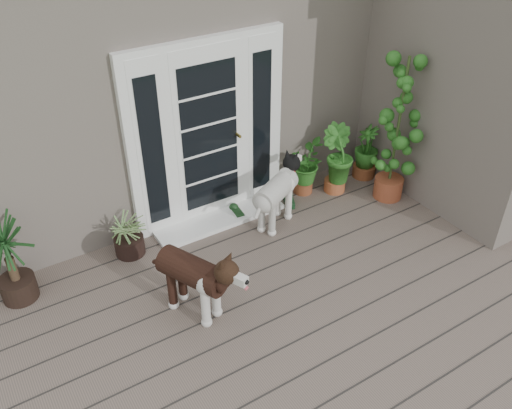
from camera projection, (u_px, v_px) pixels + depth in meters
deck at (339, 324)px, 5.21m from camera, size 6.20×4.60×0.12m
house_main at (149, 47)px, 7.32m from camera, size 7.40×4.00×3.10m
house_wing at (482, 79)px, 6.39m from camera, size 1.60×2.40×3.10m
door_unit at (208, 134)px, 6.00m from camera, size 1.90×0.14×2.15m
door_step at (220, 219)px, 6.46m from camera, size 1.60×0.40×0.05m
brindle_dog at (193, 282)px, 5.05m from camera, size 0.72×0.98×0.75m
white_dog at (276, 199)px, 6.23m from camera, size 0.91×0.70×0.70m
spider_plant at (127, 232)px, 5.82m from camera, size 0.71×0.71×0.57m
yucca at (9, 260)px, 5.15m from camera, size 0.76×0.76×0.96m
herb_a at (304, 170)px, 6.82m from camera, size 0.69×0.69×0.63m
herb_b at (336, 168)px, 6.83m from camera, size 0.58×0.58×0.68m
herb_c at (366, 156)px, 7.15m from camera, size 0.47×0.47×0.59m
sapling at (398, 129)px, 6.37m from camera, size 0.68×0.68×1.90m
clog_left at (237, 212)px, 6.55m from camera, size 0.17×0.30×0.09m
clog_right at (289, 200)px, 6.75m from camera, size 0.28×0.36×0.10m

